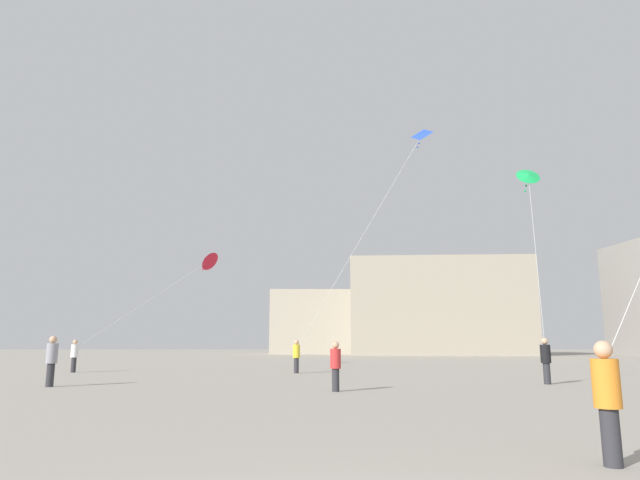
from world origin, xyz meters
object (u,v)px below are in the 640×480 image
at_px(person_in_white, 74,354).
at_px(kite_cobalt_delta, 417,142).
at_px(person_in_red, 336,364).
at_px(building_left_hall, 311,323).
at_px(person_in_orange, 607,396).
at_px(kite_emerald_diamond, 528,176).
at_px(person_in_grey, 52,359).
at_px(person_in_yellow, 296,355).
at_px(building_centre_hall, 435,308).
at_px(person_in_black, 546,359).
at_px(kite_crimson_diamond, 209,261).

distance_m(person_in_white, kite_cobalt_delta, 22.77).
distance_m(person_in_red, building_left_hall, 69.20).
relative_size(person_in_orange, kite_emerald_diamond, 0.19).
distance_m(person_in_red, person_in_grey, 10.71).
bearing_deg(kite_cobalt_delta, person_in_orange, -94.96).
xyz_separation_m(person_in_red, person_in_yellow, (-1.72, 11.62, 0.07)).
relative_size(kite_emerald_diamond, building_centre_hall, 0.33).
xyz_separation_m(person_in_yellow, building_centre_hall, (18.22, 49.60, 5.56)).
bearing_deg(building_centre_hall, person_in_yellow, -110.17).
relative_size(person_in_black, kite_emerald_diamond, 0.21).
xyz_separation_m(person_in_black, kite_crimson_diamond, (-16.56, 16.06, 6.24)).
relative_size(person_in_white, building_centre_hall, 0.07).
height_order(person_in_red, person_in_orange, person_in_red).
distance_m(kite_emerald_diamond, building_left_hall, 64.48).
bearing_deg(person_in_grey, kite_cobalt_delta, 103.99).
bearing_deg(person_in_grey, person_in_white, -178.26).
relative_size(person_in_red, kite_crimson_diamond, 0.21).
distance_m(person_in_yellow, person_in_grey, 12.92).
relative_size(person_in_black, person_in_white, 1.00).
bearing_deg(person_in_black, building_centre_hall, -151.27).
relative_size(person_in_yellow, kite_emerald_diamond, 0.21).
bearing_deg(person_in_red, person_in_orange, -163.81).
relative_size(person_in_orange, person_in_grey, 0.87).
distance_m(person_in_orange, kite_emerald_diamond, 19.95).
bearing_deg(kite_crimson_diamond, person_in_red, -67.19).
distance_m(person_in_white, person_in_yellow, 12.37).
bearing_deg(person_in_red, building_left_hall, 1.87).
xyz_separation_m(kite_cobalt_delta, building_left_hall, (-6.72, 57.40, -8.37)).
height_order(person_in_yellow, building_centre_hall, building_centre_hall).
bearing_deg(building_centre_hall, person_in_red, -105.08).
bearing_deg(person_in_black, kite_cobalt_delta, -122.40).
relative_size(person_in_black, building_centre_hall, 0.07).
bearing_deg(kite_crimson_diamond, person_in_grey, -97.78).
bearing_deg(kite_emerald_diamond, kite_cobalt_delta, 123.24).
height_order(person_in_black, kite_cobalt_delta, kite_cobalt_delta).
bearing_deg(kite_crimson_diamond, person_in_yellow, -50.31).
bearing_deg(person_in_white, building_left_hall, 144.53).
bearing_deg(person_in_white, building_centre_hall, 124.95).
xyz_separation_m(person_in_orange, person_in_yellow, (-4.92, 23.12, 0.09)).
relative_size(person_in_white, kite_crimson_diamond, 0.23).
bearing_deg(kite_emerald_diamond, building_left_hall, 99.55).
bearing_deg(person_in_white, person_in_black, 44.79).
bearing_deg(person_in_orange, person_in_red, 105.27).
height_order(person_in_white, person_in_grey, person_in_grey).
bearing_deg(person_in_yellow, person_in_orange, -131.71).
xyz_separation_m(person_in_white, kite_crimson_diamond, (5.91, 6.87, 6.24)).
bearing_deg(person_in_yellow, kite_crimson_diamond, 75.97).
distance_m(person_in_black, kite_cobalt_delta, 15.06).
relative_size(person_in_red, person_in_white, 0.92).
bearing_deg(person_in_grey, kite_crimson_diamond, 154.97).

